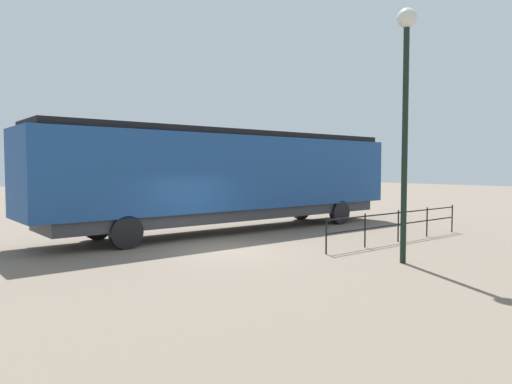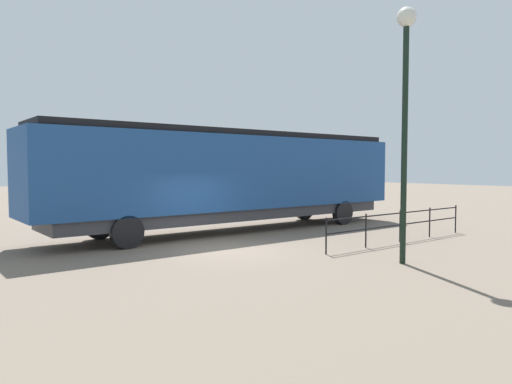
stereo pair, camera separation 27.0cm
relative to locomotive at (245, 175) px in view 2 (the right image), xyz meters
The scene contains 4 objects.
ground_plane 5.38m from the locomotive, 44.22° to the right, with size 120.00×120.00×0.00m, color #756656.
locomotive is the anchor object (origin of this frame).
lamp_post 8.67m from the locomotive, ahead, with size 0.53×0.53×6.97m.
platform_fence 6.65m from the locomotive, 21.93° to the left, with size 0.05×7.66×1.13m.
Camera 2 is at (12.30, -8.45, 2.66)m, focal length 32.75 mm.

